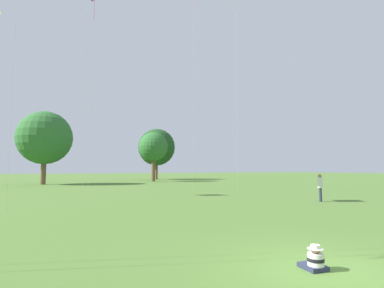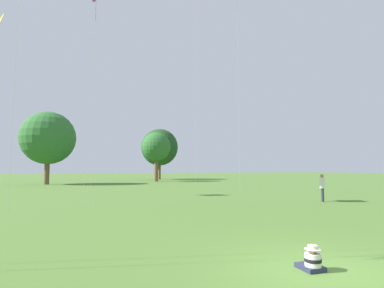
{
  "view_description": "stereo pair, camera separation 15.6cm",
  "coord_description": "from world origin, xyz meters",
  "px_view_note": "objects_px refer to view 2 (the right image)",
  "views": [
    {
      "loc": [
        -5.55,
        -4.74,
        2.2
      ],
      "look_at": [
        -0.06,
        6.65,
        3.25
      ],
      "focal_mm": 28.0,
      "sensor_mm": 36.0,
      "label": 1
    },
    {
      "loc": [
        -5.41,
        -4.8,
        2.2
      ],
      "look_at": [
        -0.06,
        6.65,
        3.25
      ],
      "focal_mm": 28.0,
      "sensor_mm": 36.0,
      "label": 2
    }
  ],
  "objects_px": {
    "kite_4": "(195,5)",
    "distant_tree_1": "(48,138)",
    "distant_tree_3": "(156,147)",
    "distant_tree_0": "(160,147)",
    "person_standing_2": "(322,185)",
    "seated_toddler": "(312,260)"
  },
  "relations": [
    {
      "from": "kite_4",
      "to": "distant_tree_1",
      "type": "relative_size",
      "value": 2.05
    },
    {
      "from": "kite_4",
      "to": "distant_tree_3",
      "type": "height_order",
      "value": "kite_4"
    },
    {
      "from": "distant_tree_0",
      "to": "distant_tree_3",
      "type": "xyz_separation_m",
      "value": [
        -3.74,
        -9.18,
        -0.65
      ]
    },
    {
      "from": "kite_4",
      "to": "distant_tree_0",
      "type": "relative_size",
      "value": 2.01
    },
    {
      "from": "distant_tree_0",
      "to": "distant_tree_1",
      "type": "bearing_deg",
      "value": -149.4
    },
    {
      "from": "person_standing_2",
      "to": "distant_tree_0",
      "type": "distance_m",
      "value": 45.98
    },
    {
      "from": "distant_tree_1",
      "to": "seated_toddler",
      "type": "bearing_deg",
      "value": -82.16
    },
    {
      "from": "person_standing_2",
      "to": "distant_tree_0",
      "type": "height_order",
      "value": "distant_tree_0"
    },
    {
      "from": "seated_toddler",
      "to": "distant_tree_1",
      "type": "height_order",
      "value": "distant_tree_1"
    },
    {
      "from": "kite_4",
      "to": "distant_tree_0",
      "type": "xyz_separation_m",
      "value": [
        7.58,
        33.22,
        -12.45
      ]
    },
    {
      "from": "seated_toddler",
      "to": "person_standing_2",
      "type": "xyz_separation_m",
      "value": [
        11.37,
        9.75,
        0.9
      ]
    },
    {
      "from": "distant_tree_3",
      "to": "distant_tree_1",
      "type": "bearing_deg",
      "value": -169.13
    },
    {
      "from": "person_standing_2",
      "to": "distant_tree_3",
      "type": "height_order",
      "value": "distant_tree_3"
    },
    {
      "from": "person_standing_2",
      "to": "kite_4",
      "type": "bearing_deg",
      "value": -19.55
    },
    {
      "from": "person_standing_2",
      "to": "distant_tree_0",
      "type": "bearing_deg",
      "value": -41.06
    },
    {
      "from": "distant_tree_0",
      "to": "distant_tree_3",
      "type": "distance_m",
      "value": 9.94
    },
    {
      "from": "distant_tree_3",
      "to": "kite_4",
      "type": "bearing_deg",
      "value": -99.07
    },
    {
      "from": "person_standing_2",
      "to": "kite_4",
      "type": "relative_size",
      "value": 0.09
    },
    {
      "from": "seated_toddler",
      "to": "kite_4",
      "type": "relative_size",
      "value": 0.03
    },
    {
      "from": "person_standing_2",
      "to": "distant_tree_1",
      "type": "height_order",
      "value": "distant_tree_1"
    },
    {
      "from": "person_standing_2",
      "to": "seated_toddler",
      "type": "bearing_deg",
      "value": 94.5
    },
    {
      "from": "distant_tree_0",
      "to": "distant_tree_1",
      "type": "xyz_separation_m",
      "value": [
        -21.18,
        -12.53,
        -0.13
      ]
    }
  ]
}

